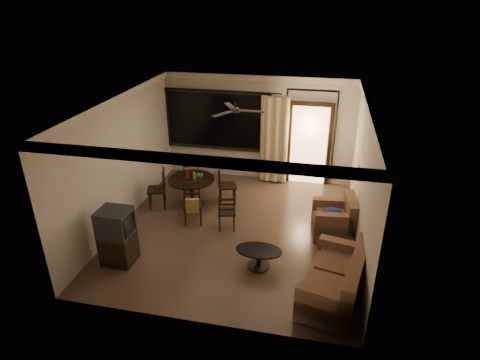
% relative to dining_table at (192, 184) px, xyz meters
% --- Properties ---
extents(ground, '(5.50, 5.50, 0.00)m').
position_rel_dining_table_xyz_m(ground, '(1.27, -0.89, -0.54)').
color(ground, '#7F6651').
rests_on(ground, ground).
extents(room_shell, '(5.50, 6.70, 5.50)m').
position_rel_dining_table_xyz_m(room_shell, '(1.86, 0.88, 1.29)').
color(room_shell, beige).
rests_on(room_shell, ground).
extents(dining_table, '(1.10, 1.10, 0.91)m').
position_rel_dining_table_xyz_m(dining_table, '(0.00, 0.00, 0.00)').
color(dining_table, black).
rests_on(dining_table, ground).
extents(dining_chair_west, '(0.53, 0.53, 0.95)m').
position_rel_dining_table_xyz_m(dining_chair_west, '(-0.77, -0.28, -0.26)').
color(dining_chair_west, black).
rests_on(dining_chair_west, ground).
extents(dining_chair_east, '(0.53, 0.53, 0.95)m').
position_rel_dining_table_xyz_m(dining_chair_east, '(0.79, 0.27, -0.26)').
color(dining_chair_east, black).
rests_on(dining_chair_east, ground).
extents(dining_chair_south, '(0.53, 0.57, 0.95)m').
position_rel_dining_table_xyz_m(dining_chair_south, '(0.28, -0.81, -0.24)').
color(dining_chair_south, black).
rests_on(dining_chair_south, ground).
extents(dining_chair_north, '(0.53, 0.53, 0.95)m').
position_rel_dining_table_xyz_m(dining_chair_north, '(-0.26, 0.74, -0.26)').
color(dining_chair_north, black).
rests_on(dining_chair_north, ground).
extents(tv_cabinet, '(0.60, 0.53, 1.11)m').
position_rel_dining_table_xyz_m(tv_cabinet, '(-0.65, -2.45, 0.02)').
color(tv_cabinet, black).
rests_on(tv_cabinet, ground).
extents(sofa, '(1.20, 1.77, 0.87)m').
position_rel_dining_table_xyz_m(sofa, '(3.38, -2.65, -0.20)').
color(sofa, '#4C2E23').
rests_on(sofa, ground).
extents(armchair, '(0.93, 0.93, 0.85)m').
position_rel_dining_table_xyz_m(armchair, '(3.37, -0.63, -0.19)').
color(armchair, '#4C2E23').
rests_on(armchair, ground).
extents(coffee_table, '(0.87, 0.52, 0.38)m').
position_rel_dining_table_xyz_m(coffee_table, '(1.97, -2.07, -0.29)').
color(coffee_table, black).
rests_on(coffee_table, ground).
extents(side_chair, '(0.46, 0.46, 0.85)m').
position_rel_dining_table_xyz_m(side_chair, '(1.07, -0.88, -0.29)').
color(side_chair, black).
rests_on(side_chair, ground).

